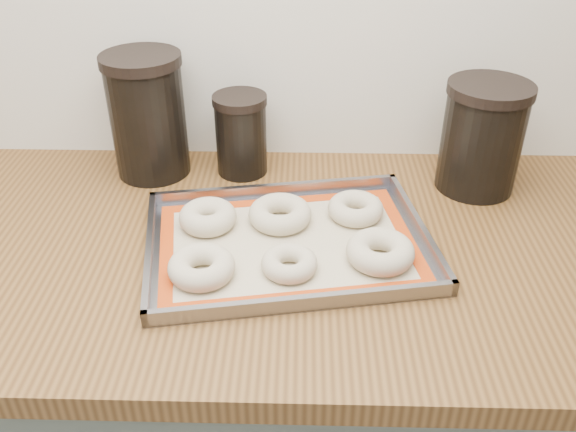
{
  "coord_description": "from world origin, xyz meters",
  "views": [
    {
      "loc": [
        -0.05,
        0.84,
        1.5
      ],
      "look_at": [
        -0.07,
        1.66,
        0.96
      ],
      "focal_mm": 38.0,
      "sensor_mm": 36.0,
      "label": 1
    }
  ],
  "objects_px": {
    "bagel_front_left": "(202,267)",
    "canister_right": "(482,137)",
    "bagel_back_mid": "(280,214)",
    "bagel_back_right": "(355,209)",
    "bagel_back_left": "(208,217)",
    "baking_tray": "(288,243)",
    "canister_mid": "(241,134)",
    "bagel_front_right": "(380,252)",
    "canister_left": "(148,115)",
    "bagel_front_mid": "(289,263)"
  },
  "relations": [
    {
      "from": "bagel_back_mid",
      "to": "canister_left",
      "type": "bearing_deg",
      "value": 144.07
    },
    {
      "from": "bagel_back_left",
      "to": "bagel_back_mid",
      "type": "height_order",
      "value": "bagel_back_left"
    },
    {
      "from": "bagel_front_right",
      "to": "bagel_back_mid",
      "type": "height_order",
      "value": "bagel_front_right"
    },
    {
      "from": "bagel_back_mid",
      "to": "bagel_back_right",
      "type": "distance_m",
      "value": 0.13
    },
    {
      "from": "canister_left",
      "to": "canister_right",
      "type": "distance_m",
      "value": 0.63
    },
    {
      "from": "bagel_front_left",
      "to": "bagel_back_right",
      "type": "bearing_deg",
      "value": 35.3
    },
    {
      "from": "baking_tray",
      "to": "canister_mid",
      "type": "bearing_deg",
      "value": 110.93
    },
    {
      "from": "bagel_front_mid",
      "to": "bagel_back_mid",
      "type": "relative_size",
      "value": 0.8
    },
    {
      "from": "bagel_front_left",
      "to": "canister_right",
      "type": "relative_size",
      "value": 0.5
    },
    {
      "from": "bagel_back_left",
      "to": "canister_left",
      "type": "bearing_deg",
      "value": 123.89
    },
    {
      "from": "bagel_back_right",
      "to": "canister_mid",
      "type": "height_order",
      "value": "canister_mid"
    },
    {
      "from": "bagel_back_mid",
      "to": "bagel_back_right",
      "type": "height_order",
      "value": "bagel_back_mid"
    },
    {
      "from": "bagel_back_right",
      "to": "bagel_front_right",
      "type": "bearing_deg",
      "value": -76.8
    },
    {
      "from": "bagel_back_right",
      "to": "canister_left",
      "type": "relative_size",
      "value": 0.41
    },
    {
      "from": "baking_tray",
      "to": "bagel_back_right",
      "type": "relative_size",
      "value": 5.21
    },
    {
      "from": "bagel_back_left",
      "to": "canister_mid",
      "type": "xyz_separation_m",
      "value": [
        0.04,
        0.21,
        0.06
      ]
    },
    {
      "from": "canister_mid",
      "to": "bagel_back_right",
      "type": "bearing_deg",
      "value": -38.44
    },
    {
      "from": "canister_mid",
      "to": "bagel_back_mid",
      "type": "bearing_deg",
      "value": -66.77
    },
    {
      "from": "bagel_front_left",
      "to": "bagel_front_mid",
      "type": "height_order",
      "value": "bagel_front_left"
    },
    {
      "from": "canister_right",
      "to": "bagel_back_right",
      "type": "bearing_deg",
      "value": -152.76
    },
    {
      "from": "bagel_front_right",
      "to": "bagel_back_left",
      "type": "height_order",
      "value": "same"
    },
    {
      "from": "bagel_front_left",
      "to": "bagel_back_left",
      "type": "relative_size",
      "value": 1.05
    },
    {
      "from": "baking_tray",
      "to": "bagel_back_right",
      "type": "bearing_deg",
      "value": 36.43
    },
    {
      "from": "bagel_front_mid",
      "to": "canister_right",
      "type": "relative_size",
      "value": 0.42
    },
    {
      "from": "baking_tray",
      "to": "canister_mid",
      "type": "relative_size",
      "value": 3.18
    },
    {
      "from": "bagel_back_left",
      "to": "canister_left",
      "type": "relative_size",
      "value": 0.41
    },
    {
      "from": "bagel_front_mid",
      "to": "canister_mid",
      "type": "distance_m",
      "value": 0.35
    },
    {
      "from": "bagel_front_mid",
      "to": "canister_left",
      "type": "xyz_separation_m",
      "value": [
        -0.28,
        0.32,
        0.1
      ]
    },
    {
      "from": "baking_tray",
      "to": "bagel_front_right",
      "type": "xyz_separation_m",
      "value": [
        0.15,
        -0.04,
        0.02
      ]
    },
    {
      "from": "bagel_back_left",
      "to": "canister_right",
      "type": "xyz_separation_m",
      "value": [
        0.49,
        0.16,
        0.08
      ]
    },
    {
      "from": "bagel_front_left",
      "to": "bagel_back_left",
      "type": "height_order",
      "value": "bagel_back_left"
    },
    {
      "from": "bagel_front_right",
      "to": "bagel_back_right",
      "type": "height_order",
      "value": "bagel_front_right"
    },
    {
      "from": "baking_tray",
      "to": "canister_left",
      "type": "height_order",
      "value": "canister_left"
    },
    {
      "from": "bagel_front_mid",
      "to": "bagel_back_left",
      "type": "distance_m",
      "value": 0.19
    },
    {
      "from": "baking_tray",
      "to": "canister_right",
      "type": "height_order",
      "value": "canister_right"
    },
    {
      "from": "baking_tray",
      "to": "bagel_front_left",
      "type": "height_order",
      "value": "bagel_front_left"
    },
    {
      "from": "bagel_back_mid",
      "to": "canister_right",
      "type": "height_order",
      "value": "canister_right"
    },
    {
      "from": "bagel_front_mid",
      "to": "bagel_back_mid",
      "type": "height_order",
      "value": "bagel_back_mid"
    },
    {
      "from": "bagel_front_right",
      "to": "bagel_back_right",
      "type": "bearing_deg",
      "value": 103.2
    },
    {
      "from": "canister_left",
      "to": "canister_mid",
      "type": "height_order",
      "value": "canister_left"
    },
    {
      "from": "bagel_front_mid",
      "to": "canister_left",
      "type": "relative_size",
      "value": 0.37
    },
    {
      "from": "bagel_front_right",
      "to": "bagel_back_mid",
      "type": "bearing_deg",
      "value": 146.66
    },
    {
      "from": "bagel_back_left",
      "to": "bagel_back_right",
      "type": "relative_size",
      "value": 1.01
    },
    {
      "from": "bagel_back_left",
      "to": "baking_tray",
      "type": "bearing_deg",
      "value": -19.59
    },
    {
      "from": "bagel_back_mid",
      "to": "canister_left",
      "type": "relative_size",
      "value": 0.46
    },
    {
      "from": "baking_tray",
      "to": "bagel_back_mid",
      "type": "height_order",
      "value": "bagel_back_mid"
    },
    {
      "from": "canister_left",
      "to": "bagel_back_left",
      "type": "bearing_deg",
      "value": -56.11
    },
    {
      "from": "bagel_front_left",
      "to": "bagel_front_right",
      "type": "distance_m",
      "value": 0.28
    },
    {
      "from": "baking_tray",
      "to": "bagel_back_right",
      "type": "height_order",
      "value": "bagel_back_right"
    },
    {
      "from": "bagel_back_left",
      "to": "bagel_front_left",
      "type": "bearing_deg",
      "value": -86.21
    }
  ]
}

